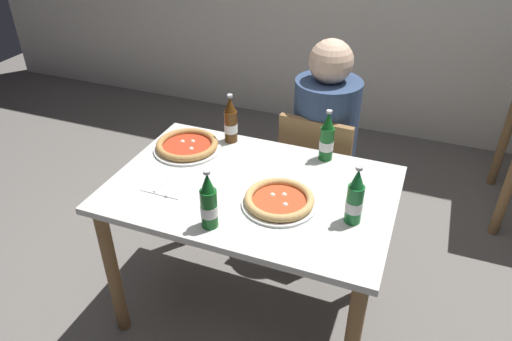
{
  "coord_description": "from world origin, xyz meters",
  "views": [
    {
      "loc": [
        0.62,
        -1.54,
        1.91
      ],
      "look_at": [
        0.0,
        0.05,
        0.8
      ],
      "focal_mm": 33.33,
      "sensor_mm": 36.0,
      "label": 1
    }
  ],
  "objects_px": {
    "dining_table_main": "(252,208)",
    "beer_bottle_extra": "(355,199)",
    "beer_bottle_left": "(327,139)",
    "napkin_with_cutlery": "(170,183)",
    "chair_behind_table": "(318,173)",
    "pizza_marinara_far": "(187,146)",
    "beer_bottle_right": "(209,203)",
    "diner_seated": "(323,153)",
    "beer_bottle_center": "(231,122)",
    "pizza_margherita_near": "(279,200)"
  },
  "relations": [
    {
      "from": "dining_table_main",
      "to": "beer_bottle_extra",
      "type": "xyz_separation_m",
      "value": [
        0.45,
        -0.08,
        0.22
      ]
    },
    {
      "from": "beer_bottle_left",
      "to": "napkin_with_cutlery",
      "type": "relative_size",
      "value": 1.3
    },
    {
      "from": "chair_behind_table",
      "to": "napkin_with_cutlery",
      "type": "distance_m",
      "value": 0.91
    },
    {
      "from": "pizza_marinara_far",
      "to": "chair_behind_table",
      "type": "bearing_deg",
      "value": 38.09
    },
    {
      "from": "dining_table_main",
      "to": "beer_bottle_left",
      "type": "relative_size",
      "value": 4.86
    },
    {
      "from": "pizza_marinara_far",
      "to": "beer_bottle_right",
      "type": "bearing_deg",
      "value": -53.41
    },
    {
      "from": "chair_behind_table",
      "to": "beer_bottle_left",
      "type": "bearing_deg",
      "value": 111.36
    },
    {
      "from": "chair_behind_table",
      "to": "napkin_with_cutlery",
      "type": "height_order",
      "value": "chair_behind_table"
    },
    {
      "from": "diner_seated",
      "to": "beer_bottle_extra",
      "type": "xyz_separation_m",
      "value": [
        0.29,
        -0.74,
        0.27
      ]
    },
    {
      "from": "pizza_marinara_far",
      "to": "beer_bottle_right",
      "type": "height_order",
      "value": "beer_bottle_right"
    },
    {
      "from": "dining_table_main",
      "to": "pizza_marinara_far",
      "type": "relative_size",
      "value": 3.72
    },
    {
      "from": "diner_seated",
      "to": "beer_bottle_center",
      "type": "bearing_deg",
      "value": -140.36
    },
    {
      "from": "dining_table_main",
      "to": "chair_behind_table",
      "type": "height_order",
      "value": "chair_behind_table"
    },
    {
      "from": "diner_seated",
      "to": "beer_bottle_left",
      "type": "distance_m",
      "value": 0.43
    },
    {
      "from": "napkin_with_cutlery",
      "to": "diner_seated",
      "type": "bearing_deg",
      "value": 57.76
    },
    {
      "from": "beer_bottle_extra",
      "to": "beer_bottle_center",
      "type": "bearing_deg",
      "value": 149.34
    },
    {
      "from": "chair_behind_table",
      "to": "beer_bottle_extra",
      "type": "relative_size",
      "value": 3.44
    },
    {
      "from": "beer_bottle_left",
      "to": "beer_bottle_center",
      "type": "xyz_separation_m",
      "value": [
        -0.48,
        -0.0,
        0.0
      ]
    },
    {
      "from": "chair_behind_table",
      "to": "beer_bottle_right",
      "type": "xyz_separation_m",
      "value": [
        -0.2,
        -0.91,
        0.37
      ]
    },
    {
      "from": "beer_bottle_right",
      "to": "beer_bottle_extra",
      "type": "relative_size",
      "value": 1.0
    },
    {
      "from": "dining_table_main",
      "to": "pizza_marinara_far",
      "type": "xyz_separation_m",
      "value": [
        -0.4,
        0.18,
        0.13
      ]
    },
    {
      "from": "pizza_marinara_far",
      "to": "beer_bottle_extra",
      "type": "bearing_deg",
      "value": -16.54
    },
    {
      "from": "beer_bottle_center",
      "to": "beer_bottle_right",
      "type": "height_order",
      "value": "same"
    },
    {
      "from": "beer_bottle_left",
      "to": "beer_bottle_right",
      "type": "distance_m",
      "value": 0.7
    },
    {
      "from": "diner_seated",
      "to": "pizza_marinara_far",
      "type": "bearing_deg",
      "value": -139.06
    },
    {
      "from": "beer_bottle_extra",
      "to": "beer_bottle_left",
      "type": "bearing_deg",
      "value": 117.17
    },
    {
      "from": "chair_behind_table",
      "to": "beer_bottle_left",
      "type": "height_order",
      "value": "beer_bottle_left"
    },
    {
      "from": "dining_table_main",
      "to": "diner_seated",
      "type": "relative_size",
      "value": 0.99
    },
    {
      "from": "chair_behind_table",
      "to": "beer_bottle_extra",
      "type": "xyz_separation_m",
      "value": [
        0.3,
        -0.69,
        0.37
      ]
    },
    {
      "from": "pizza_margherita_near",
      "to": "beer_bottle_center",
      "type": "bearing_deg",
      "value": 133.68
    },
    {
      "from": "chair_behind_table",
      "to": "beer_bottle_extra",
      "type": "distance_m",
      "value": 0.83
    },
    {
      "from": "beer_bottle_extra",
      "to": "diner_seated",
      "type": "bearing_deg",
      "value": 111.7
    },
    {
      "from": "pizza_margherita_near",
      "to": "beer_bottle_right",
      "type": "xyz_separation_m",
      "value": [
        -0.2,
        -0.22,
        0.08
      ]
    },
    {
      "from": "dining_table_main",
      "to": "diner_seated",
      "type": "xyz_separation_m",
      "value": [
        0.15,
        0.66,
        -0.05
      ]
    },
    {
      "from": "pizza_marinara_far",
      "to": "beer_bottle_left",
      "type": "xyz_separation_m",
      "value": [
        0.64,
        0.16,
        0.08
      ]
    },
    {
      "from": "chair_behind_table",
      "to": "pizza_marinara_far",
      "type": "relative_size",
      "value": 2.64
    },
    {
      "from": "dining_table_main",
      "to": "beer_bottle_extra",
      "type": "relative_size",
      "value": 4.86
    },
    {
      "from": "chair_behind_table",
      "to": "beer_bottle_center",
      "type": "height_order",
      "value": "beer_bottle_center"
    },
    {
      "from": "chair_behind_table",
      "to": "beer_bottle_center",
      "type": "distance_m",
      "value": 0.61
    },
    {
      "from": "beer_bottle_left",
      "to": "beer_bottle_extra",
      "type": "height_order",
      "value": "same"
    },
    {
      "from": "napkin_with_cutlery",
      "to": "beer_bottle_extra",
      "type": "bearing_deg",
      "value": 2.56
    },
    {
      "from": "pizza_margherita_near",
      "to": "beer_bottle_left",
      "type": "relative_size",
      "value": 1.24
    },
    {
      "from": "pizza_margherita_near",
      "to": "beer_bottle_center",
      "type": "height_order",
      "value": "beer_bottle_center"
    },
    {
      "from": "diner_seated",
      "to": "beer_bottle_center",
      "type": "relative_size",
      "value": 4.89
    },
    {
      "from": "beer_bottle_center",
      "to": "diner_seated",
      "type": "bearing_deg",
      "value": 39.64
    },
    {
      "from": "dining_table_main",
      "to": "chair_behind_table",
      "type": "xyz_separation_m",
      "value": [
        0.15,
        0.61,
        -0.15
      ]
    },
    {
      "from": "diner_seated",
      "to": "napkin_with_cutlery",
      "type": "distance_m",
      "value": 0.93
    },
    {
      "from": "chair_behind_table",
      "to": "beer_bottle_left",
      "type": "relative_size",
      "value": 3.44
    },
    {
      "from": "pizza_margherita_near",
      "to": "beer_bottle_left",
      "type": "distance_m",
      "value": 0.43
    },
    {
      "from": "chair_behind_table",
      "to": "pizza_margherita_near",
      "type": "xyz_separation_m",
      "value": [
        0.0,
        -0.69,
        0.29
      ]
    }
  ]
}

